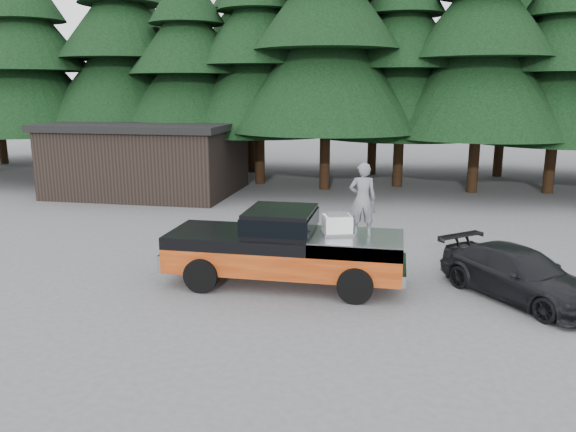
% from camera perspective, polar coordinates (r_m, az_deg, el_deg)
% --- Properties ---
extents(ground, '(120.00, 120.00, 0.00)m').
position_cam_1_polar(ground, '(13.66, -0.21, -7.83)').
color(ground, '#505053').
rests_on(ground, ground).
extents(pickup_truck, '(6.00, 2.04, 1.33)m').
position_cam_1_polar(pickup_truck, '(14.11, -0.35, -4.30)').
color(pickup_truck, '#C5511A').
rests_on(pickup_truck, ground).
extents(truck_cab, '(1.66, 1.90, 0.59)m').
position_cam_1_polar(truck_cab, '(13.87, -0.76, -0.48)').
color(truck_cab, black).
rests_on(truck_cab, pickup_truck).
extents(air_compressor, '(0.80, 0.73, 0.45)m').
position_cam_1_polar(air_compressor, '(13.76, 5.03, -0.94)').
color(air_compressor, white).
rests_on(air_compressor, pickup_truck).
extents(man_on_bed, '(0.71, 0.52, 1.78)m').
position_cam_1_polar(man_on_bed, '(13.61, 7.58, 1.71)').
color(man_on_bed, slate).
rests_on(man_on_bed, pickup_truck).
extents(parked_car, '(3.85, 4.16, 1.17)m').
position_cam_1_polar(parked_car, '(14.22, 22.44, -5.49)').
color(parked_car, black).
rests_on(parked_car, ground).
extents(utility_building, '(8.40, 6.40, 3.30)m').
position_cam_1_polar(utility_building, '(27.29, -13.95, 5.81)').
color(utility_building, black).
rests_on(utility_building, ground).
extents(treeline, '(60.15, 16.05, 17.50)m').
position_cam_1_polar(treeline, '(29.94, 7.50, 18.28)').
color(treeline, black).
rests_on(treeline, ground).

